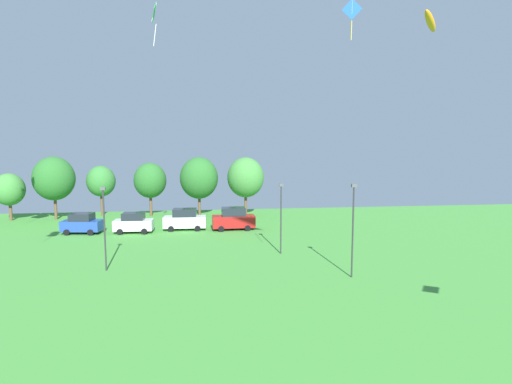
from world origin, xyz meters
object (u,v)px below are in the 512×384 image
Objects in this scene: parked_car_rightmost_in_row at (234,219)px; kite_flying_7 at (430,21)px; parked_car_second_from_left at (134,223)px; parked_car_third_from_left at (185,219)px; treeline_tree_0 at (9,190)px; treeline_tree_4 at (199,178)px; parked_car_leftmost at (82,223)px; treeline_tree_5 at (246,177)px; kite_flying_0 at (352,11)px; treeline_tree_3 at (150,181)px; kite_flying_3 at (154,15)px; light_post_1 at (104,224)px; treeline_tree_2 at (101,181)px; light_post_0 at (281,214)px; light_post_2 at (353,226)px; treeline_tree_1 at (54,179)px.

kite_flying_7 is at bearing -21.44° from parked_car_rightmost_in_row.
parked_car_third_from_left reaches higher than parked_car_second_from_left.
treeline_tree_0 reaches higher than parked_car_rightmost_in_row.
treeline_tree_4 reaches higher than parked_car_rightmost_in_row.
treeline_tree_5 is at bearing 33.33° from parked_car_leftmost.
kite_flying_0 is 1.23× the size of kite_flying_7.
parked_car_third_from_left is at bearing -63.03° from treeline_tree_3.
parked_car_leftmost is at bearing 158.34° from kite_flying_0.
kite_flying_3 is 27.04m from treeline_tree_3.
light_post_1 reaches higher than parked_car_third_from_left.
treeline_tree_2 reaches higher than parked_car_rightmost_in_row.
parked_car_second_from_left is at bearing 91.46° from light_post_1.
kite_flying_7 is 0.45× the size of light_post_0.
parked_car_rightmost_in_row is at bearing 7.40° from parked_car_leftmost.
light_post_2 is (12.72, -18.02, 2.57)m from parked_car_third_from_left.
parked_car_rightmost_in_row is 0.60× the size of treeline_tree_4.
light_post_1 is at bearing -75.36° from treeline_tree_2.
treeline_tree_5 is at bearing 60.69° from light_post_1.
light_post_1 is 25.79m from treeline_tree_1.
light_post_1 is 0.94× the size of treeline_tree_2.
parked_car_third_from_left is at bearing 163.50° from kite_flying_7.
treeline_tree_2 is (-11.70, 11.04, 3.47)m from parked_car_third_from_left.
parked_car_leftmost is 0.70× the size of light_post_0.
kite_flying_3 is at bearing -68.15° from parked_car_second_from_left.
kite_flying_7 is 32.09m from parked_car_third_from_left.
treeline_tree_1 is at bearing 137.95° from light_post_2.
treeline_tree_5 is at bearing -0.57° from treeline_tree_1.
parked_car_rightmost_in_row is 0.71× the size of light_post_2.
treeline_tree_0 is 5.53m from treeline_tree_1.
parked_car_second_from_left is 5.49m from parked_car_third_from_left.
kite_flying_3 is 0.79× the size of parked_car_second_from_left.
treeline_tree_1 reaches higher than treeline_tree_2.
treeline_tree_2 is at bearing 101.71° from parked_car_leftmost.
kite_flying_3 is 29.77m from treeline_tree_1.
light_post_2 is at bearing -21.27° from kite_flying_3.
treeline_tree_5 is at bearing -7.87° from treeline_tree_2.
light_post_0 is 21.54m from treeline_tree_4.
treeline_tree_2 is at bearing 104.64° from light_post_1.
light_post_2 is at bearing -42.05° from treeline_tree_1.
parked_car_leftmost is at bearing -85.80° from treeline_tree_2.
parked_car_third_from_left is (5.42, 0.88, 0.09)m from parked_car_second_from_left.
treeline_tree_5 is (-16.36, 15.48, -16.07)m from kite_flying_7.
treeline_tree_4 is (-22.55, 16.11, -16.14)m from kite_flying_7.
kite_flying_0 is at bearing -158.08° from kite_flying_7.
kite_flying_7 reaches higher than light_post_1.
treeline_tree_0 reaches higher than parked_car_leftmost.
treeline_tree_2 is at bearing 170.84° from treeline_tree_3.
light_post_1 is 28.49m from treeline_tree_0.
kite_flying_3 is at bearing 23.86° from light_post_1.
treeline_tree_5 reaches higher than parked_car_rightmost_in_row.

